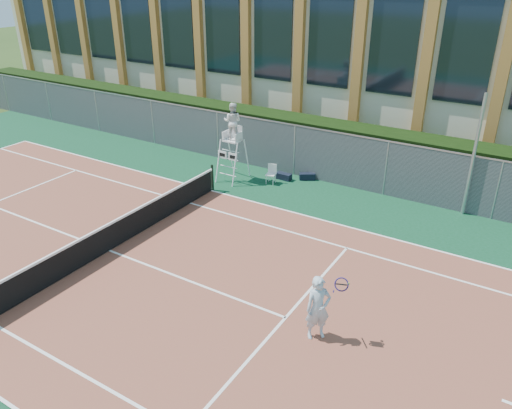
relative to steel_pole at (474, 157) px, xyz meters
The scene contains 13 objects.
ground 12.74m from the steel_pole, 136.10° to the right, with size 120.00×120.00×0.00m, color #233814.
apron 12.08m from the steel_pole, 139.58° to the right, with size 36.00×20.00×0.01m, color #0D391D.
tennis_court 12.74m from the steel_pole, 136.10° to the right, with size 23.77×10.97×0.02m, color brown.
tennis_net 12.66m from the steel_pole, 136.10° to the right, with size 0.10×11.30×1.10m.
fence 9.11m from the steel_pole, behind, with size 40.00×0.06×2.20m, color #595E60, non-canonical shape.
hedge 9.20m from the steel_pole, behind, with size 40.00×1.40×2.20m, color black.
building 13.08m from the steel_pole, 134.35° to the left, with size 45.00×10.60×8.22m.
steel_pole is the anchor object (origin of this frame).
umpire_chair 9.15m from the steel_pole, 169.57° to the right, with size 0.93×1.43×3.32m.
plastic_chair 7.70m from the steel_pole, behind, with size 0.43×0.44×0.81m.
sports_bag_near 6.61m from the steel_pole, behind, with size 0.66×0.26×0.28m, color black.
sports_bag_far 7.47m from the steel_pole, behind, with size 0.68×0.29×0.27m, color black.
tennis_player 9.17m from the steel_pole, 100.57° to the right, with size 1.00×0.80×1.70m.
Camera 1 is at (11.16, -9.18, 8.26)m, focal length 35.00 mm.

